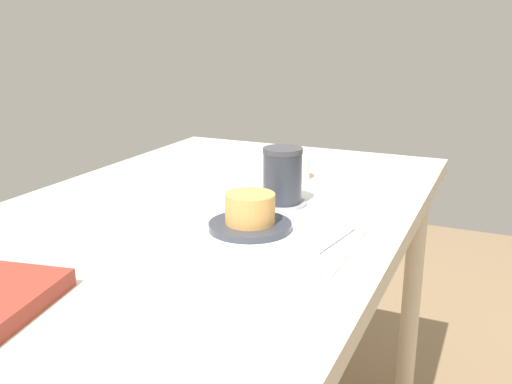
# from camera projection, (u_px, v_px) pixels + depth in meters

# --- Properties ---
(dining_table) EXTENTS (1.39, 0.76, 0.70)m
(dining_table) POSITION_uv_depth(u_px,v_px,m) (184.00, 256.00, 1.04)
(dining_table) COLOR beige
(dining_table) RESTS_ON ground_plane
(placemat) EXTENTS (0.39, 0.32, 0.00)m
(placemat) POSITION_uv_depth(u_px,v_px,m) (276.00, 220.00, 1.01)
(placemat) COLOR white
(placemat) RESTS_ON dining_table
(pastry_plate) EXTENTS (0.14, 0.14, 0.01)m
(pastry_plate) POSITION_uv_depth(u_px,v_px,m) (250.00, 226.00, 0.96)
(pastry_plate) COLOR #333842
(pastry_plate) RESTS_ON placemat
(pastry) EXTENTS (0.08, 0.08, 0.05)m
(pastry) POSITION_uv_depth(u_px,v_px,m) (250.00, 208.00, 0.95)
(pastry) COLOR tan
(pastry) RESTS_ON pastry_plate
(coffee_coaster) EXTENTS (0.09, 0.09, 0.00)m
(coffee_coaster) POSITION_uv_depth(u_px,v_px,m) (282.00, 203.00, 1.10)
(coffee_coaster) COLOR #99999E
(coffee_coaster) RESTS_ON placemat
(coffee_mug) EXTENTS (0.11, 0.08, 0.11)m
(coffee_mug) POSITION_uv_depth(u_px,v_px,m) (283.00, 175.00, 1.08)
(coffee_mug) COLOR #2D333D
(coffee_mug) RESTS_ON coffee_coaster
(teaspoon) EXTENTS (0.13, 0.03, 0.01)m
(teaspoon) POSITION_uv_depth(u_px,v_px,m) (336.00, 239.00, 0.91)
(teaspoon) COLOR silver
(teaspoon) RESTS_ON placemat
(sugar_bowl) EXTENTS (0.07, 0.07, 0.05)m
(sugar_bowl) POSITION_uv_depth(u_px,v_px,m) (295.00, 168.00, 1.29)
(sugar_bowl) COLOR white
(sugar_bowl) RESTS_ON dining_table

